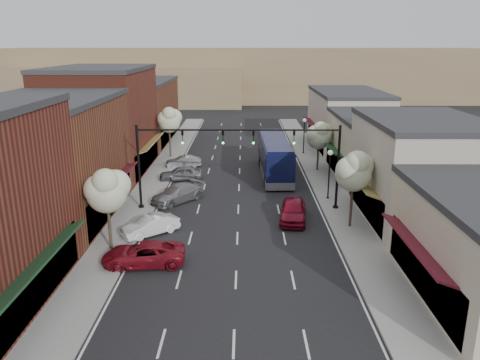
{
  "coord_description": "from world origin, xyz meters",
  "views": [
    {
      "loc": [
        0.43,
        -28.3,
        13.12
      ],
      "look_at": [
        0.13,
        9.04,
        2.2
      ],
      "focal_mm": 35.0,
      "sensor_mm": 36.0,
      "label": 1
    }
  ],
  "objects_px": {
    "lamp_post_far": "(304,130)",
    "parked_car_d": "(181,173)",
    "signal_mast_left": "(168,154)",
    "tree_right_far": "(319,134)",
    "coach_bus": "(275,156)",
    "parked_car_b": "(150,226)",
    "signal_mast_right": "(309,155)",
    "lamp_post_near": "(330,166)",
    "parked_car_c": "(178,194)",
    "tree_left_near": "(107,189)",
    "tree_left_far": "(169,119)",
    "tree_right_near": "(354,170)",
    "parked_car_e": "(183,162)",
    "red_hatchback": "(293,210)",
    "parked_car_a": "(144,254)"
  },
  "relations": [
    {
      "from": "signal_mast_left",
      "to": "tree_right_far",
      "type": "distance_m",
      "value": 18.39
    },
    {
      "from": "tree_left_near",
      "to": "parked_car_b",
      "type": "height_order",
      "value": "tree_left_near"
    },
    {
      "from": "coach_bus",
      "to": "parked_car_b",
      "type": "relative_size",
      "value": 3.0
    },
    {
      "from": "coach_bus",
      "to": "parked_car_d",
      "type": "relative_size",
      "value": 2.98
    },
    {
      "from": "parked_car_d",
      "to": "parked_car_e",
      "type": "bearing_deg",
      "value": 173.93
    },
    {
      "from": "tree_left_far",
      "to": "parked_car_d",
      "type": "height_order",
      "value": "tree_left_far"
    },
    {
      "from": "tree_right_near",
      "to": "tree_left_near",
      "type": "relative_size",
      "value": 1.05
    },
    {
      "from": "lamp_post_far",
      "to": "parked_car_c",
      "type": "relative_size",
      "value": 0.87
    },
    {
      "from": "parked_car_b",
      "to": "parked_car_c",
      "type": "height_order",
      "value": "parked_car_c"
    },
    {
      "from": "tree_left_near",
      "to": "parked_car_b",
      "type": "xyz_separation_m",
      "value": [
        2.05,
        2.69,
        -3.54
      ]
    },
    {
      "from": "lamp_post_far",
      "to": "parked_car_a",
      "type": "xyz_separation_m",
      "value": [
        -13.5,
        -30.11,
        -2.3
      ]
    },
    {
      "from": "tree_right_near",
      "to": "parked_car_e",
      "type": "bearing_deg",
      "value": 129.44
    },
    {
      "from": "red_hatchback",
      "to": "parked_car_a",
      "type": "height_order",
      "value": "red_hatchback"
    },
    {
      "from": "signal_mast_left",
      "to": "tree_right_far",
      "type": "bearing_deg",
      "value": 40.54
    },
    {
      "from": "tree_left_near",
      "to": "parked_car_b",
      "type": "distance_m",
      "value": 4.9
    },
    {
      "from": "parked_car_d",
      "to": "parked_car_e",
      "type": "relative_size",
      "value": 1.1
    },
    {
      "from": "tree_right_near",
      "to": "parked_car_e",
      "type": "height_order",
      "value": "tree_right_near"
    },
    {
      "from": "tree_right_near",
      "to": "parked_car_b",
      "type": "bearing_deg",
      "value": -174.85
    },
    {
      "from": "signal_mast_left",
      "to": "parked_car_e",
      "type": "xyz_separation_m",
      "value": [
        -0.58,
        13.63,
        -4.0
      ]
    },
    {
      "from": "signal_mast_right",
      "to": "parked_car_c",
      "type": "relative_size",
      "value": 1.62
    },
    {
      "from": "signal_mast_right",
      "to": "signal_mast_left",
      "type": "bearing_deg",
      "value": 180.0
    },
    {
      "from": "signal_mast_right",
      "to": "parked_car_c",
      "type": "distance_m",
      "value": 11.69
    },
    {
      "from": "tree_right_far",
      "to": "red_hatchback",
      "type": "distance_m",
      "value": 15.38
    },
    {
      "from": "tree_left_near",
      "to": "lamp_post_near",
      "type": "distance_m",
      "value": 19.25
    },
    {
      "from": "lamp_post_near",
      "to": "parked_car_c",
      "type": "xyz_separation_m",
      "value": [
        -13.05,
        -0.64,
        -2.27
      ]
    },
    {
      "from": "lamp_post_far",
      "to": "red_hatchback",
      "type": "bearing_deg",
      "value": -98.97
    },
    {
      "from": "tree_right_near",
      "to": "tree_right_far",
      "type": "bearing_deg",
      "value": 90.0
    },
    {
      "from": "lamp_post_near",
      "to": "parked_car_a",
      "type": "relative_size",
      "value": 0.88
    },
    {
      "from": "tree_left_near",
      "to": "tree_left_far",
      "type": "relative_size",
      "value": 0.93
    },
    {
      "from": "lamp_post_far",
      "to": "parked_car_d",
      "type": "height_order",
      "value": "lamp_post_far"
    },
    {
      "from": "tree_right_far",
      "to": "parked_car_b",
      "type": "xyz_separation_m",
      "value": [
        -14.55,
        -17.31,
        -3.31
      ]
    },
    {
      "from": "coach_bus",
      "to": "parked_car_e",
      "type": "distance_m",
      "value": 10.37
    },
    {
      "from": "parked_car_d",
      "to": "tree_right_far",
      "type": "bearing_deg",
      "value": 93.68
    },
    {
      "from": "coach_bus",
      "to": "parked_car_b",
      "type": "distance_m",
      "value": 18.8
    },
    {
      "from": "parked_car_d",
      "to": "parked_car_e",
      "type": "distance_m",
      "value": 5.17
    },
    {
      "from": "tree_right_near",
      "to": "parked_car_e",
      "type": "relative_size",
      "value": 1.57
    },
    {
      "from": "red_hatchback",
      "to": "tree_right_near",
      "type": "bearing_deg",
      "value": -13.05
    },
    {
      "from": "signal_mast_right",
      "to": "tree_right_far",
      "type": "xyz_separation_m",
      "value": [
        2.73,
        11.95,
        -0.63
      ]
    },
    {
      "from": "parked_car_b",
      "to": "tree_left_near",
      "type": "bearing_deg",
      "value": -76.3
    },
    {
      "from": "lamp_post_near",
      "to": "parked_car_d",
      "type": "bearing_deg",
      "value": 156.36
    },
    {
      "from": "tree_left_near",
      "to": "tree_left_far",
      "type": "xyz_separation_m",
      "value": [
        -0.0,
        26.0,
        0.38
      ]
    },
    {
      "from": "signal_mast_right",
      "to": "parked_car_a",
      "type": "height_order",
      "value": "signal_mast_right"
    },
    {
      "from": "tree_right_near",
      "to": "coach_bus",
      "type": "relative_size",
      "value": 0.48
    },
    {
      "from": "signal_mast_right",
      "to": "coach_bus",
      "type": "bearing_deg",
      "value": 100.64
    },
    {
      "from": "coach_bus",
      "to": "lamp_post_near",
      "type": "bearing_deg",
      "value": -64.34
    },
    {
      "from": "tree_right_far",
      "to": "tree_left_near",
      "type": "distance_m",
      "value": 25.99
    },
    {
      "from": "signal_mast_right",
      "to": "red_hatchback",
      "type": "xyz_separation_m",
      "value": [
        -1.38,
        -2.53,
        -3.8
      ]
    },
    {
      "from": "signal_mast_right",
      "to": "parked_car_e",
      "type": "xyz_separation_m",
      "value": [
        -11.82,
        13.63,
        -4.0
      ]
    },
    {
      "from": "coach_bus",
      "to": "tree_left_far",
      "type": "bearing_deg",
      "value": 146.71
    },
    {
      "from": "tree_left_far",
      "to": "parked_car_b",
      "type": "bearing_deg",
      "value": -84.97
    }
  ]
}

